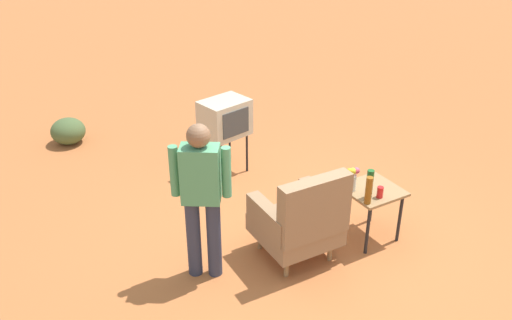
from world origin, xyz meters
The scene contains 10 objects.
ground_plane centered at (0.00, 0.00, 0.00)m, with size 60.00×60.00×0.00m, color #AD6033.
armchair centered at (0.19, 0.06, 0.50)m, with size 0.79×0.79×1.06m.
side_table centered at (-0.70, 0.11, 0.52)m, with size 0.56×0.56×0.61m.
tv_on_stand centered at (-0.03, -2.02, 0.78)m, with size 0.68×0.56×1.03m.
person_standing centered at (1.14, -0.23, 0.94)m, with size 0.49×0.38×1.64m.
bottle_tall_amber centered at (-0.46, 0.30, 0.76)m, with size 0.07×0.07×0.30m, color brown.
soda_can_red centered at (-0.64, 0.28, 0.67)m, with size 0.07×0.07×0.12m, color red.
bottle_wine_green centered at (-0.54, 0.22, 0.77)m, with size 0.07×0.07×0.32m, color #1E5623.
flower_vase centered at (-0.48, 0.01, 0.76)m, with size 0.15×0.10×0.27m.
shrub_mid centered at (1.59, -4.00, 0.19)m, with size 0.50×0.50×0.39m, color #475B33.
Camera 1 is at (2.90, 3.80, 3.57)m, focal length 38.24 mm.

